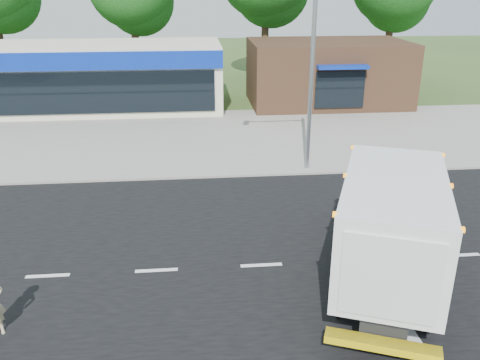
{
  "coord_description": "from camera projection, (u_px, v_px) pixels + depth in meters",
  "views": [
    {
      "loc": [
        -1.81,
        -12.58,
        7.72
      ],
      "look_at": [
        -0.38,
        2.47,
        1.7
      ],
      "focal_mm": 38.0,
      "sensor_mm": 36.0,
      "label": 1
    }
  ],
  "objects": [
    {
      "name": "road_asphalt",
      "position": [
        261.0,
        265.0,
        14.65
      ],
      "size": [
        60.0,
        14.0,
        0.02
      ],
      "primitive_type": "cube",
      "color": "black",
      "rests_on": "ground"
    },
    {
      "name": "traffic_signal_pole",
      "position": [
        297.0,
        54.0,
        20.06
      ],
      "size": [
        3.51,
        0.25,
        8.0
      ],
      "color": "gray",
      "rests_on": "ground"
    },
    {
      "name": "lane_markings",
      "position": [
        318.0,
        289.0,
        13.51
      ],
      "size": [
        55.2,
        7.0,
        0.01
      ],
      "color": "silver",
      "rests_on": "road_asphalt"
    },
    {
      "name": "ground",
      "position": [
        261.0,
        266.0,
        14.65
      ],
      "size": [
        120.0,
        120.0,
        0.0
      ],
      "primitive_type": "plane",
      "color": "#385123",
      "rests_on": "ground"
    },
    {
      "name": "brown_storefront",
      "position": [
        327.0,
        73.0,
        33.0
      ],
      "size": [
        10.0,
        6.7,
        4.0
      ],
      "color": "#382316",
      "rests_on": "ground"
    },
    {
      "name": "parking_apron",
      "position": [
        227.0,
        131.0,
        27.59
      ],
      "size": [
        60.0,
        9.0,
        0.02
      ],
      "primitive_type": "cube",
      "color": "gray",
      "rests_on": "ground"
    },
    {
      "name": "retail_strip_mall",
      "position": [
        76.0,
        77.0,
        31.54
      ],
      "size": [
        18.0,
        6.2,
        4.0
      ],
      "color": "beige",
      "rests_on": "ground"
    },
    {
      "name": "sidewalk",
      "position": [
        236.0,
        166.0,
        22.21
      ],
      "size": [
        60.0,
        2.4,
        0.12
      ],
      "primitive_type": "cube",
      "color": "gray",
      "rests_on": "ground"
    },
    {
      "name": "ems_box_truck",
      "position": [
        391.0,
        217.0,
        13.3
      ],
      "size": [
        4.83,
        7.72,
        3.28
      ],
      "rotation": [
        0.0,
        0.0,
        1.19
      ],
      "color": "black",
      "rests_on": "ground"
    }
  ]
}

